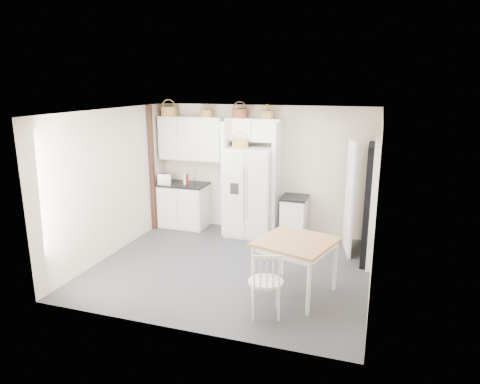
% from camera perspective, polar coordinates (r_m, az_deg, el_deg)
% --- Properties ---
extents(floor, '(4.50, 4.50, 0.00)m').
position_cam_1_polar(floor, '(7.37, -1.17, -9.92)').
color(floor, '#39393B').
rests_on(floor, ground).
extents(ceiling, '(4.50, 4.50, 0.00)m').
position_cam_1_polar(ceiling, '(6.72, -1.29, 10.70)').
color(ceiling, white).
rests_on(ceiling, wall_back).
extents(wall_back, '(4.50, 0.00, 4.50)m').
position_cam_1_polar(wall_back, '(8.80, 3.08, 3.02)').
color(wall_back, beige).
rests_on(wall_back, floor).
extents(wall_left, '(0.00, 4.00, 4.00)m').
position_cam_1_polar(wall_left, '(7.94, -16.74, 1.18)').
color(wall_left, beige).
rests_on(wall_left, floor).
extents(wall_right, '(0.00, 4.00, 4.00)m').
position_cam_1_polar(wall_right, '(6.57, 17.66, -1.60)').
color(wall_right, beige).
rests_on(wall_right, floor).
extents(refrigerator, '(0.93, 0.75, 1.80)m').
position_cam_1_polar(refrigerator, '(8.59, 1.46, 0.03)').
color(refrigerator, silver).
rests_on(refrigerator, floor).
extents(base_cab_left, '(0.99, 0.62, 0.91)m').
position_cam_1_polar(base_cab_left, '(9.29, -7.48, -1.82)').
color(base_cab_left, white).
rests_on(base_cab_left, floor).
extents(base_cab_right, '(0.47, 0.56, 0.82)m').
position_cam_1_polar(base_cab_right, '(8.58, 7.20, -3.51)').
color(base_cab_right, white).
rests_on(base_cab_right, floor).
extents(dining_table, '(1.25, 1.25, 0.83)m').
position_cam_1_polar(dining_table, '(6.39, 7.34, -9.90)').
color(dining_table, brown).
rests_on(dining_table, floor).
extents(windsor_chair, '(0.58, 0.55, 0.96)m').
position_cam_1_polar(windsor_chair, '(5.78, 3.46, -11.84)').
color(windsor_chair, white).
rests_on(windsor_chair, floor).
extents(counter_left, '(1.03, 0.66, 0.04)m').
position_cam_1_polar(counter_left, '(9.17, -7.58, 1.05)').
color(counter_left, black).
rests_on(counter_left, base_cab_left).
extents(counter_right, '(0.50, 0.60, 0.04)m').
position_cam_1_polar(counter_right, '(8.46, 7.29, -0.74)').
color(counter_right, black).
rests_on(counter_right, base_cab_right).
extents(toaster, '(0.32, 0.24, 0.20)m').
position_cam_1_polar(toaster, '(9.25, -10.02, 1.82)').
color(toaster, silver).
rests_on(toaster, counter_left).
extents(cookbook_red, '(0.06, 0.15, 0.22)m').
position_cam_1_polar(cookbook_red, '(9.03, -7.23, 1.69)').
color(cookbook_red, '#A41D2C').
rests_on(cookbook_red, counter_left).
extents(cookbook_cream, '(0.04, 0.15, 0.22)m').
position_cam_1_polar(cookbook_cream, '(9.03, -7.26, 1.71)').
color(cookbook_cream, '#F8E9CA').
rests_on(cookbook_cream, counter_left).
extents(basket_upper_a, '(0.34, 0.34, 0.19)m').
position_cam_1_polar(basket_upper_a, '(9.21, -9.46, 10.57)').
color(basket_upper_a, olive).
rests_on(basket_upper_a, upper_cabinet).
extents(basket_upper_c, '(0.25, 0.25, 0.15)m').
position_cam_1_polar(basket_upper_c, '(8.85, -4.50, 10.42)').
color(basket_upper_c, olive).
rests_on(basket_upper_c, upper_cabinet).
extents(basket_bridge_a, '(0.32, 0.32, 0.18)m').
position_cam_1_polar(basket_bridge_a, '(8.61, -0.03, 10.45)').
color(basket_bridge_a, '#522614').
rests_on(basket_bridge_a, bridge_cabinet).
extents(basket_bridge_b, '(0.26, 0.26, 0.15)m').
position_cam_1_polar(basket_bridge_b, '(8.45, 3.64, 10.25)').
color(basket_bridge_b, olive).
rests_on(basket_bridge_b, bridge_cabinet).
extents(basket_fridge_a, '(0.32, 0.32, 0.17)m').
position_cam_1_polar(basket_fridge_a, '(8.37, 0.01, 6.51)').
color(basket_fridge_a, olive).
rests_on(basket_fridge_a, refrigerator).
extents(upper_cabinet, '(1.40, 0.34, 0.90)m').
position_cam_1_polar(upper_cabinet, '(9.04, -6.45, 7.12)').
color(upper_cabinet, white).
rests_on(upper_cabinet, wall_back).
extents(bridge_cabinet, '(1.12, 0.34, 0.45)m').
position_cam_1_polar(bridge_cabinet, '(8.55, 1.87, 8.30)').
color(bridge_cabinet, white).
rests_on(bridge_cabinet, wall_back).
extents(fridge_panel_left, '(0.08, 0.60, 2.30)m').
position_cam_1_polar(fridge_panel_left, '(8.74, -1.63, 1.96)').
color(fridge_panel_left, white).
rests_on(fridge_panel_left, floor).
extents(fridge_panel_right, '(0.08, 0.60, 2.30)m').
position_cam_1_polar(fridge_panel_right, '(8.46, 4.89, 1.49)').
color(fridge_panel_right, white).
rests_on(fridge_panel_right, floor).
extents(trim_post, '(0.09, 0.09, 2.60)m').
position_cam_1_polar(trim_post, '(9.03, -11.65, 3.05)').
color(trim_post, '#3C1D13').
rests_on(trim_post, floor).
extents(doorway_void, '(0.18, 0.85, 2.05)m').
position_cam_1_polar(doorway_void, '(7.60, 16.95, -1.55)').
color(doorway_void, black).
rests_on(doorway_void, floor).
extents(door_slab, '(0.21, 0.79, 2.05)m').
position_cam_1_polar(door_slab, '(7.94, 14.42, -0.71)').
color(door_slab, white).
rests_on(door_slab, floor).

